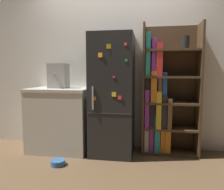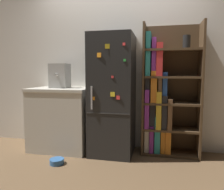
{
  "view_description": "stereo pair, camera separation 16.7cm",
  "coord_description": "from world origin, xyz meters",
  "px_view_note": "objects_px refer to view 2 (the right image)",
  "views": [
    {
      "loc": [
        0.48,
        -2.88,
        1.15
      ],
      "look_at": [
        -0.01,
        0.15,
        0.84
      ],
      "focal_mm": 35.0,
      "sensor_mm": 36.0,
      "label": 1
    },
    {
      "loc": [
        0.65,
        -2.85,
        1.15
      ],
      "look_at": [
        -0.01,
        0.15,
        0.84
      ],
      "focal_mm": 35.0,
      "sensor_mm": 36.0,
      "label": 2
    }
  ],
  "objects_px": {
    "refrigerator": "(113,95)",
    "bookshelf": "(163,97)",
    "pet_bowl": "(57,161)",
    "espresso_machine": "(60,76)"
  },
  "relations": [
    {
      "from": "refrigerator",
      "to": "pet_bowl",
      "type": "xyz_separation_m",
      "value": [
        -0.61,
        -0.54,
        -0.8
      ]
    },
    {
      "from": "refrigerator",
      "to": "espresso_machine",
      "type": "relative_size",
      "value": 4.66
    },
    {
      "from": "refrigerator",
      "to": "bookshelf",
      "type": "height_order",
      "value": "bookshelf"
    },
    {
      "from": "bookshelf",
      "to": "pet_bowl",
      "type": "height_order",
      "value": "bookshelf"
    },
    {
      "from": "pet_bowl",
      "to": "refrigerator",
      "type": "bearing_deg",
      "value": 41.86
    },
    {
      "from": "bookshelf",
      "to": "pet_bowl",
      "type": "relative_size",
      "value": 9.91
    },
    {
      "from": "bookshelf",
      "to": "pet_bowl",
      "type": "distance_m",
      "value": 1.67
    },
    {
      "from": "refrigerator",
      "to": "espresso_machine",
      "type": "height_order",
      "value": "refrigerator"
    },
    {
      "from": "bookshelf",
      "to": "pet_bowl",
      "type": "xyz_separation_m",
      "value": [
        -1.3,
        -0.69,
        -0.77
      ]
    },
    {
      "from": "pet_bowl",
      "to": "espresso_machine",
      "type": "bearing_deg",
      "value": 110.0
    }
  ]
}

